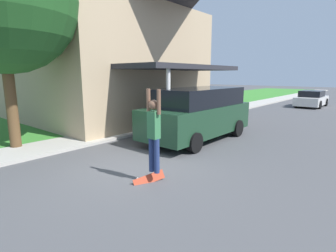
% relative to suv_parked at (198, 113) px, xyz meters
% --- Properties ---
extents(ground_plane, '(120.00, 120.00, 0.00)m').
position_rel_suv_parked_xyz_m(ground_plane, '(0.33, -3.92, -1.08)').
color(ground_plane, '#49494C').
extents(lawn, '(10.00, 80.00, 0.08)m').
position_rel_suv_parked_xyz_m(lawn, '(-7.67, 2.08, -1.04)').
color(lawn, '#387F2D').
rests_on(lawn, ground_plane).
extents(sidewalk, '(1.80, 80.00, 0.10)m').
position_rel_suv_parked_xyz_m(sidewalk, '(-3.27, 2.08, -1.03)').
color(sidewalk, '#ADA89E').
rests_on(sidewalk, ground_plane).
extents(house, '(12.34, 9.50, 8.70)m').
position_rel_suv_parked_xyz_m(house, '(-7.47, 0.95, 3.51)').
color(house, tan).
rests_on(house, lawn).
extents(suv_parked, '(2.17, 5.10, 2.05)m').
position_rel_suv_parked_xyz_m(suv_parked, '(0.00, 0.00, 0.00)').
color(suv_parked, '#193823').
rests_on(suv_parked, ground_plane).
extents(car_down_street, '(1.91, 4.15, 1.31)m').
position_rel_suv_parked_xyz_m(car_down_street, '(0.82, 15.31, -0.46)').
color(car_down_street, silver).
rests_on(car_down_street, ground_plane).
extents(skateboarder, '(0.41, 0.23, 1.96)m').
position_rel_suv_parked_xyz_m(skateboarder, '(1.66, -4.31, 0.21)').
color(skateboarder, navy).
rests_on(skateboarder, ground_plane).
extents(skateboard, '(0.39, 0.75, 0.35)m').
position_rel_suv_parked_xyz_m(skateboard, '(1.53, -4.36, -1.00)').
color(skateboard, '#B73D23').
rests_on(skateboard, ground_plane).
extents(fire_hydrant, '(0.20, 0.20, 0.76)m').
position_rel_suv_parked_xyz_m(fire_hydrant, '(-3.12, -2.48, -0.61)').
color(fire_hydrant, '#99999E').
rests_on(fire_hydrant, sidewalk).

